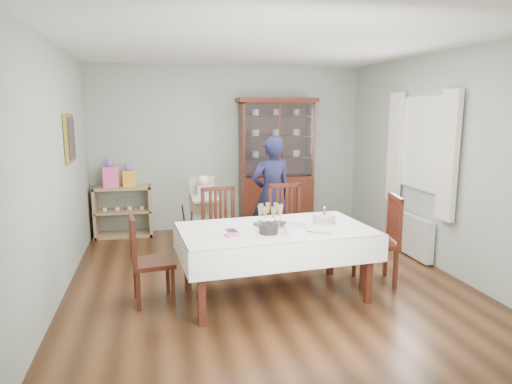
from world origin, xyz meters
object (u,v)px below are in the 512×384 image
object	(u,v)px
china_cabinet	(276,162)
chair_end_left	(152,277)
sideboard	(123,211)
chair_far_right	(289,241)
chair_far_left	(222,245)
chair_end_right	(376,257)
gift_bag_orange	(129,176)
dining_table	(275,262)
gift_bag_pink	(110,175)
champagne_tray	(270,219)
birthday_cake	(324,219)
high_chair	(204,223)
woman	(271,195)

from	to	relation	value
china_cabinet	chair_end_left	distance (m)	3.49
sideboard	chair_far_right	xyz separation A→B (m)	(2.18, -1.88, -0.09)
chair_far_left	chair_end_right	distance (m)	1.88
gift_bag_orange	sideboard	bearing A→B (deg)	169.66
dining_table	chair_far_right	xyz separation A→B (m)	(0.45, 0.96, -0.08)
gift_bag_pink	champagne_tray	bearing A→B (deg)	-55.36
sideboard	chair_far_left	world-z (taller)	chair_far_left
chair_end_right	champagne_tray	world-z (taller)	chair_end_right
china_cabinet	birthday_cake	world-z (taller)	china_cabinet
dining_table	chair_far_left	xyz separation A→B (m)	(-0.42, 0.99, -0.08)
chair_end_left	gift_bag_orange	size ratio (longest dim) A/B	2.61
high_chair	woman	bearing A→B (deg)	-14.56
china_cabinet	chair_far_left	xyz separation A→B (m)	(-1.19, -1.83, -0.82)
chair_far_right	chair_end_left	distance (m)	1.92
dining_table	china_cabinet	world-z (taller)	china_cabinet
china_cabinet	high_chair	xyz separation A→B (m)	(-1.34, -1.10, -0.70)
birthday_cake	chair_end_left	bearing A→B (deg)	178.15
woman	gift_bag_pink	xyz separation A→B (m)	(-2.26, 1.27, 0.18)
chair_end_right	birthday_cake	distance (m)	0.85
champagne_tray	gift_bag_orange	distance (m)	3.15
dining_table	chair_far_right	bearing A→B (deg)	64.95
chair_end_left	woman	size ratio (longest dim) A/B	0.57
sideboard	birthday_cake	bearing A→B (deg)	-50.28
birthday_cake	gift_bag_pink	xyz separation A→B (m)	(-2.47, 2.75, 0.18)
champagne_tray	chair_far_left	bearing A→B (deg)	114.34
champagne_tray	birthday_cake	bearing A→B (deg)	-3.95
dining_table	birthday_cake	bearing A→B (deg)	6.87
chair_end_left	high_chair	world-z (taller)	high_chair
dining_table	high_chair	distance (m)	1.81
chair_end_right	chair_far_left	bearing A→B (deg)	-105.62
champagne_tray	gift_bag_orange	size ratio (longest dim) A/B	1.05
chair_end_right	birthday_cake	bearing A→B (deg)	-72.70
chair_far_right	gift_bag_pink	distance (m)	3.07
dining_table	gift_bag_pink	xyz separation A→B (m)	(-1.90, 2.82, 0.61)
chair_end_left	birthday_cake	size ratio (longest dim) A/B	3.39
woman	gift_bag_orange	bearing A→B (deg)	-42.80
sideboard	champagne_tray	xyz separation A→B (m)	(1.71, -2.73, 0.43)
birthday_cake	high_chair	bearing A→B (deg)	124.65
china_cabinet	gift_bag_pink	size ratio (longest dim) A/B	4.97
sideboard	chair_end_right	world-z (taller)	chair_end_right
gift_bag_pink	dining_table	bearing A→B (deg)	-56.11
chair_far_right	woman	distance (m)	0.79
chair_end_left	gift_bag_orange	xyz separation A→B (m)	(-0.33, 2.69, 0.68)
champagne_tray	chair_end_right	bearing A→B (deg)	1.39
dining_table	woman	distance (m)	1.65
chair_far_right	chair_end_right	distance (m)	1.15
gift_bag_pink	chair_far_left	bearing A→B (deg)	-51.14
chair_far_left	chair_end_left	distance (m)	1.22
birthday_cake	gift_bag_orange	world-z (taller)	gift_bag_orange
china_cabinet	champagne_tray	bearing A→B (deg)	-106.24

